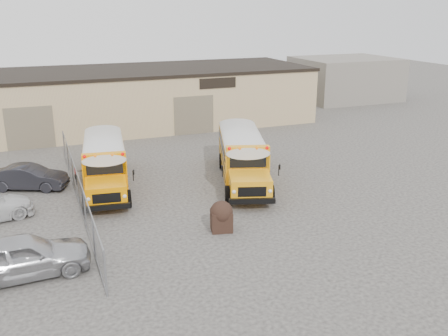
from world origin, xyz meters
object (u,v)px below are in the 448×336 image
object	(u,v)px
car_dark	(29,177)
car_silver	(23,256)
school_bus_left	(103,136)
school_bus_right	(235,129)
tarp_bundle	(221,216)

from	to	relation	value
car_dark	car_silver	bearing A→B (deg)	-158.50
car_silver	school_bus_left	bearing A→B (deg)	-22.48
school_bus_right	tarp_bundle	bearing A→B (deg)	-115.07
school_bus_left	car_silver	xyz separation A→B (m)	(-5.09, -14.47, -0.69)
school_bus_left	car_dark	world-z (taller)	school_bus_left
school_bus_right	car_dark	distance (m)	13.66
school_bus_left	car_silver	bearing A→B (deg)	-109.38
tarp_bundle	car_silver	xyz separation A→B (m)	(-8.26, -1.08, 0.11)
car_silver	car_dark	size ratio (longest dim) A/B	1.19
school_bus_right	car_dark	world-z (taller)	school_bus_right
school_bus_left	tarp_bundle	xyz separation A→B (m)	(3.16, -13.39, -0.80)
car_silver	school_bus_right	bearing A→B (deg)	-50.25
school_bus_left	car_dark	distance (m)	6.63
school_bus_left	car_silver	size ratio (longest dim) A/B	1.89
school_bus_left	car_dark	xyz separation A→B (m)	(-4.74, -4.56, -0.84)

